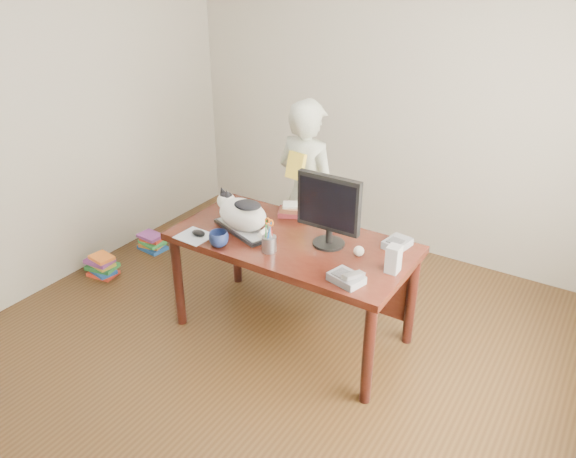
# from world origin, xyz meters

# --- Properties ---
(room) EXTENTS (4.50, 4.50, 4.50)m
(room) POSITION_xyz_m (0.00, 0.00, 1.35)
(room) COLOR black
(room) RESTS_ON ground
(desk) EXTENTS (1.60, 0.80, 0.75)m
(desk) POSITION_xyz_m (0.00, 0.68, 0.60)
(desk) COLOR black
(desk) RESTS_ON ground
(keyboard) EXTENTS (0.50, 0.33, 0.03)m
(keyboard) POSITION_xyz_m (-0.35, 0.53, 0.76)
(keyboard) COLOR black
(keyboard) RESTS_ON desk
(cat) EXTENTS (0.46, 0.33, 0.26)m
(cat) POSITION_xyz_m (-0.36, 0.53, 0.88)
(cat) COLOR white
(cat) RESTS_ON keyboard
(monitor) EXTENTS (0.43, 0.21, 0.48)m
(monitor) POSITION_xyz_m (0.24, 0.65, 1.02)
(monitor) COLOR black
(monitor) RESTS_ON desk
(pen_cup) EXTENTS (0.11, 0.11, 0.24)m
(pen_cup) POSITION_xyz_m (-0.04, 0.39, 0.82)
(pen_cup) COLOR gray
(pen_cup) RESTS_ON desk
(mousepad) EXTENTS (0.23, 0.21, 0.00)m
(mousepad) POSITION_xyz_m (-0.57, 0.29, 0.75)
(mousepad) COLOR silver
(mousepad) RESTS_ON desk
(mouse) EXTENTS (0.10, 0.07, 0.04)m
(mouse) POSITION_xyz_m (-0.55, 0.31, 0.77)
(mouse) COLOR black
(mouse) RESTS_ON mousepad
(coffee_mug) EXTENTS (0.18, 0.18, 0.10)m
(coffee_mug) POSITION_xyz_m (-0.35, 0.27, 0.80)
(coffee_mug) COLOR #0D1637
(coffee_mug) RESTS_ON desk
(phone) EXTENTS (0.22, 0.18, 0.09)m
(phone) POSITION_xyz_m (0.54, 0.33, 0.78)
(phone) COLOR slate
(phone) RESTS_ON desk
(speaker) EXTENTS (0.08, 0.09, 0.17)m
(speaker) POSITION_xyz_m (0.72, 0.58, 0.83)
(speaker) COLOR #9A9A9D
(speaker) RESTS_ON desk
(baseball) EXTENTS (0.07, 0.07, 0.07)m
(baseball) POSITION_xyz_m (0.47, 0.64, 0.78)
(baseball) COLOR beige
(baseball) RESTS_ON desk
(book_stack) EXTENTS (0.27, 0.24, 0.08)m
(book_stack) POSITION_xyz_m (-0.19, 0.93, 0.79)
(book_stack) COLOR #4E1419
(book_stack) RESTS_ON desk
(calculator) EXTENTS (0.16, 0.20, 0.05)m
(calculator) POSITION_xyz_m (0.62, 0.88, 0.78)
(calculator) COLOR slate
(calculator) RESTS_ON desk
(person) EXTENTS (0.60, 0.44, 1.51)m
(person) POSITION_xyz_m (-0.29, 1.28, 0.76)
(person) COLOR silver
(person) RESTS_ON ground
(held_book) EXTENTS (0.15, 0.11, 0.20)m
(held_book) POSITION_xyz_m (-0.29, 1.11, 1.05)
(held_book) COLOR yellow
(held_book) RESTS_ON person
(book_pile_a) EXTENTS (0.27, 0.22, 0.18)m
(book_pile_a) POSITION_xyz_m (-1.75, 0.40, 0.09)
(book_pile_a) COLOR red
(book_pile_a) RESTS_ON ground
(book_pile_b) EXTENTS (0.26, 0.20, 0.15)m
(book_pile_b) POSITION_xyz_m (-1.72, 0.95, 0.07)
(book_pile_b) COLOR navy
(book_pile_b) RESTS_ON ground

